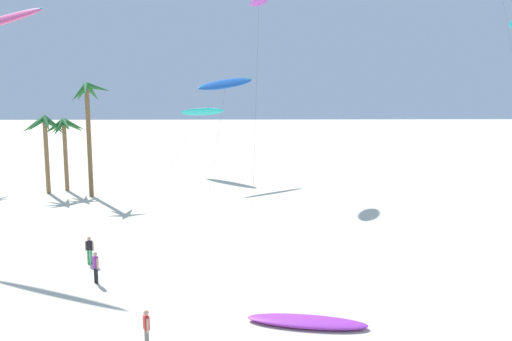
# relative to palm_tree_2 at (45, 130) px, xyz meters

# --- Properties ---
(palm_tree_2) EXTENTS (4.05, 4.45, 7.31)m
(palm_tree_2) POSITION_rel_palm_tree_2_xyz_m (0.00, 0.00, 0.00)
(palm_tree_2) COLOR olive
(palm_tree_2) RESTS_ON ground
(palm_tree_3) EXTENTS (4.06, 4.03, 6.96)m
(palm_tree_3) POSITION_rel_palm_tree_2_xyz_m (1.43, 1.21, -0.25)
(palm_tree_3) COLOR olive
(palm_tree_3) RESTS_ON ground
(palm_tree_4) EXTENTS (3.61, 3.73, 10.31)m
(palm_tree_4) POSITION_rel_palm_tree_2_xyz_m (4.50, -1.58, 2.07)
(palm_tree_4) COLOR brown
(palm_tree_4) RESTS_ON ground
(flying_kite_0) EXTENTS (6.35, 9.74, 11.12)m
(flying_kite_0) POSITION_rel_palm_tree_2_xyz_m (16.44, 7.33, 4.17)
(flying_kite_0) COLOR blue
(flying_kite_0) RESTS_ON ground
(flying_kite_2) EXTENTS (6.65, 11.76, 7.89)m
(flying_kite_2) POSITION_rel_palm_tree_2_xyz_m (13.66, 10.12, 1.12)
(flying_kite_2) COLOR #19B2B7
(flying_kite_2) RESTS_ON ground
(flying_kite_10) EXTENTS (2.64, 11.71, 18.68)m
(flying_kite_10) POSITION_rel_palm_tree_2_xyz_m (19.82, 4.40, 11.99)
(flying_kite_10) COLOR purple
(flying_kite_10) RESTS_ON ground
(grounded_kite_0) EXTENTS (5.36, 2.34, 0.32)m
(grounded_kite_0) POSITION_rel_palm_tree_2_xyz_m (21.08, -29.14, -5.78)
(grounded_kite_0) COLOR purple
(grounded_kite_0) RESTS_ON ground
(person_foreground_walker) EXTENTS (0.36, 0.41, 1.68)m
(person_foreground_walker) POSITION_rel_palm_tree_2_xyz_m (10.67, -23.85, -5.02)
(person_foreground_walker) COLOR black
(person_foreground_walker) RESTS_ON ground
(person_near_left) EXTENTS (0.51, 0.22, 1.62)m
(person_near_left) POSITION_rel_palm_tree_2_xyz_m (9.51, -20.75, -5.05)
(person_near_left) COLOR #338E56
(person_near_left) RESTS_ON ground
(person_near_right) EXTENTS (0.30, 0.47, 1.67)m
(person_near_right) POSITION_rel_palm_tree_2_xyz_m (14.60, -31.35, -5.02)
(person_near_right) COLOR slate
(person_near_right) RESTS_ON ground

